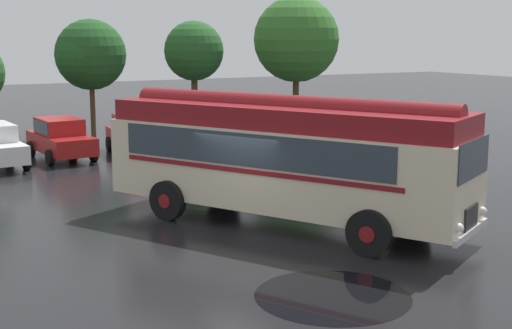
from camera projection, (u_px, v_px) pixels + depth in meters
ground_plane at (254, 228)px, 18.80m from camera, size 120.00×120.00×0.00m
vintage_bus at (283, 155)px, 18.78m from camera, size 6.97×10.03×3.49m
car_mid_left at (61, 138)px, 29.15m from camera, size 2.21×4.32×1.66m
car_mid_right at (136, 135)px, 30.25m from camera, size 2.19×4.31×1.66m
tree_centre at (88, 56)px, 34.94m from camera, size 3.50×3.49×5.80m
tree_right_of_centre at (194, 52)px, 37.47m from camera, size 3.14×3.14×5.76m
tree_far_right at (295, 38)px, 38.49m from camera, size 4.64×4.64×7.10m
puddle_patch at (333, 296)px, 13.90m from camera, size 3.07×3.07×0.01m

